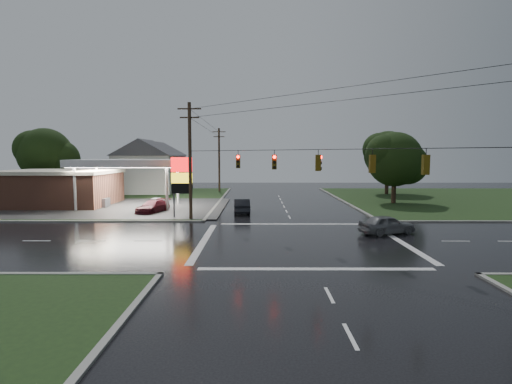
{
  "coord_description": "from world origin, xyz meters",
  "views": [
    {
      "loc": [
        -3.16,
        -28.04,
        6.15
      ],
      "look_at": [
        -3.29,
        5.59,
        3.0
      ],
      "focal_mm": 28.0,
      "sensor_mm": 36.0,
      "label": 1
    }
  ],
  "objects_px": {
    "utility_pole_nw": "(190,159)",
    "tree_ne_near": "(396,159)",
    "house_far": "(159,164)",
    "car_crossing": "(387,224)",
    "car_north": "(242,206)",
    "house_near": "(147,166)",
    "gas_station": "(71,185)",
    "utility_pole_n": "(219,159)",
    "car_pump": "(153,206)",
    "pylon_sign": "(182,177)",
    "tree_nw_behind": "(46,155)",
    "tree_ne_far": "(389,155)"
  },
  "relations": [
    {
      "from": "tree_nw_behind",
      "to": "tree_ne_near",
      "type": "distance_m",
      "value": 48.65
    },
    {
      "from": "utility_pole_nw",
      "to": "tree_ne_near",
      "type": "bearing_deg",
      "value": 27.86
    },
    {
      "from": "house_near",
      "to": "tree_nw_behind",
      "type": "bearing_deg",
      "value": -155.02
    },
    {
      "from": "utility_pole_nw",
      "to": "tree_ne_near",
      "type": "relative_size",
      "value": 1.22
    },
    {
      "from": "house_near",
      "to": "pylon_sign",
      "type": "bearing_deg",
      "value": -67.72
    },
    {
      "from": "house_near",
      "to": "gas_station",
      "type": "bearing_deg",
      "value": -106.17
    },
    {
      "from": "utility_pole_nw",
      "to": "tree_ne_near",
      "type": "xyz_separation_m",
      "value": [
        23.64,
        12.49,
        -0.16
      ]
    },
    {
      "from": "house_near",
      "to": "tree_ne_near",
      "type": "height_order",
      "value": "tree_ne_near"
    },
    {
      "from": "tree_ne_far",
      "to": "car_north",
      "type": "height_order",
      "value": "tree_ne_far"
    },
    {
      "from": "car_crossing",
      "to": "tree_ne_near",
      "type": "bearing_deg",
      "value": -38.93
    },
    {
      "from": "car_crossing",
      "to": "car_north",
      "type": "bearing_deg",
      "value": 28.12
    },
    {
      "from": "utility_pole_nw",
      "to": "house_far",
      "type": "relative_size",
      "value": 1.0
    },
    {
      "from": "car_pump",
      "to": "tree_ne_far",
      "type": "bearing_deg",
      "value": 51.64
    },
    {
      "from": "tree_ne_near",
      "to": "car_pump",
      "type": "relative_size",
      "value": 1.93
    },
    {
      "from": "house_near",
      "to": "tree_ne_near",
      "type": "bearing_deg",
      "value": -21.76
    },
    {
      "from": "gas_station",
      "to": "car_north",
      "type": "bearing_deg",
      "value": -16.04
    },
    {
      "from": "tree_nw_behind",
      "to": "car_crossing",
      "type": "height_order",
      "value": "tree_nw_behind"
    },
    {
      "from": "utility_pole_nw",
      "to": "house_near",
      "type": "height_order",
      "value": "utility_pole_nw"
    },
    {
      "from": "car_pump",
      "to": "utility_pole_n",
      "type": "bearing_deg",
      "value": 97.87
    },
    {
      "from": "house_far",
      "to": "car_pump",
      "type": "xyz_separation_m",
      "value": [
        7.64,
        -34.0,
        -3.73
      ]
    },
    {
      "from": "pylon_sign",
      "to": "car_north",
      "type": "bearing_deg",
      "value": 29.44
    },
    {
      "from": "tree_ne_near",
      "to": "car_north",
      "type": "bearing_deg",
      "value": -156.39
    },
    {
      "from": "utility_pole_nw",
      "to": "car_crossing",
      "type": "bearing_deg",
      "value": -22.8
    },
    {
      "from": "utility_pole_n",
      "to": "car_pump",
      "type": "height_order",
      "value": "utility_pole_n"
    },
    {
      "from": "tree_nw_behind",
      "to": "car_north",
      "type": "distance_m",
      "value": 33.72
    },
    {
      "from": "gas_station",
      "to": "utility_pole_n",
      "type": "bearing_deg",
      "value": 48.53
    },
    {
      "from": "gas_station",
      "to": "utility_pole_nw",
      "type": "height_order",
      "value": "utility_pole_nw"
    },
    {
      "from": "house_near",
      "to": "car_crossing",
      "type": "distance_m",
      "value": 43.63
    },
    {
      "from": "gas_station",
      "to": "car_crossing",
      "type": "bearing_deg",
      "value": -27.69
    },
    {
      "from": "car_north",
      "to": "car_crossing",
      "type": "height_order",
      "value": "car_north"
    },
    {
      "from": "utility_pole_nw",
      "to": "car_pump",
      "type": "xyz_separation_m",
      "value": [
        -4.81,
        4.5,
        -5.05
      ]
    },
    {
      "from": "car_crossing",
      "to": "utility_pole_n",
      "type": "bearing_deg",
      "value": 6.42
    },
    {
      "from": "pylon_sign",
      "to": "car_north",
      "type": "relative_size",
      "value": 1.29
    },
    {
      "from": "car_pump",
      "to": "tree_ne_near",
      "type": "bearing_deg",
      "value": 34.9
    },
    {
      "from": "gas_station",
      "to": "house_far",
      "type": "relative_size",
      "value": 2.37
    },
    {
      "from": "house_near",
      "to": "car_north",
      "type": "xyz_separation_m",
      "value": [
        16.13,
        -22.3,
        -3.64
      ]
    },
    {
      "from": "gas_station",
      "to": "house_far",
      "type": "xyz_separation_m",
      "value": [
        3.73,
        28.3,
        1.86
      ]
    },
    {
      "from": "utility_pole_n",
      "to": "tree_ne_near",
      "type": "bearing_deg",
      "value": -34.1
    },
    {
      "from": "pylon_sign",
      "to": "house_near",
      "type": "distance_m",
      "value": 27.56
    },
    {
      "from": "utility_pole_n",
      "to": "car_north",
      "type": "xyz_separation_m",
      "value": [
        4.68,
        -24.3,
        -4.7
      ]
    },
    {
      "from": "pylon_sign",
      "to": "tree_nw_behind",
      "type": "relative_size",
      "value": 0.6
    },
    {
      "from": "pylon_sign",
      "to": "tree_ne_near",
      "type": "height_order",
      "value": "tree_ne_near"
    },
    {
      "from": "tree_nw_behind",
      "to": "car_pump",
      "type": "height_order",
      "value": "tree_nw_behind"
    },
    {
      "from": "tree_ne_near",
      "to": "tree_ne_far",
      "type": "relative_size",
      "value": 0.92
    },
    {
      "from": "tree_ne_near",
      "to": "tree_ne_far",
      "type": "bearing_deg",
      "value": 75.93
    },
    {
      "from": "house_far",
      "to": "tree_ne_near",
      "type": "bearing_deg",
      "value": -35.77
    },
    {
      "from": "tree_ne_near",
      "to": "car_north",
      "type": "relative_size",
      "value": 1.92
    },
    {
      "from": "tree_ne_near",
      "to": "car_pump",
      "type": "xyz_separation_m",
      "value": [
        -28.45,
        -7.99,
        -4.89
      ]
    },
    {
      "from": "pylon_sign",
      "to": "car_crossing",
      "type": "distance_m",
      "value": 19.38
    },
    {
      "from": "pylon_sign",
      "to": "tree_ne_near",
      "type": "distance_m",
      "value": 27.23
    }
  ]
}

